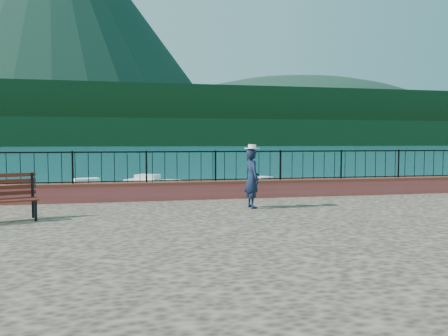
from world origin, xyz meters
name	(u,v)px	position (x,y,z in m)	size (l,w,h in m)	color
ground	(256,266)	(0.00, 0.00, 0.00)	(2000.00, 2000.00, 0.00)	#19596B
parapet	(225,190)	(0.00, 3.70, 1.49)	(28.00, 0.46, 0.58)	#C84851
railing	(225,166)	(0.00, 3.70, 2.25)	(27.00, 0.05, 0.95)	black
dock	(152,199)	(-2.00, 12.00, 0.15)	(2.00, 16.00, 0.30)	#2D231C
far_forest	(137,133)	(0.00, 300.00, 9.00)	(900.00, 60.00, 18.00)	black
foothills	(136,119)	(0.00, 360.00, 22.00)	(900.00, 120.00, 44.00)	black
volcano	(52,18)	(-120.00, 700.00, 190.00)	(560.00, 560.00, 380.00)	#142D23
companion_hill	(297,144)	(220.00, 560.00, 0.00)	(448.00, 384.00, 180.00)	#142D23
person	(252,178)	(0.33, 1.55, 2.03)	(0.60, 0.40, 1.66)	black
hat	(252,146)	(0.33, 1.55, 2.92)	(0.44, 0.44, 0.12)	white
boat_1	(270,197)	(3.46, 9.69, 0.40)	(4.22, 1.30, 0.80)	silver
boat_2	(267,182)	(5.68, 17.21, 0.40)	(3.64, 1.30, 0.80)	silver
boat_3	(97,184)	(-5.15, 18.19, 0.40)	(4.26, 1.30, 0.80)	white
boat_4	(156,180)	(-1.37, 20.08, 0.40)	(4.36, 1.30, 0.80)	silver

